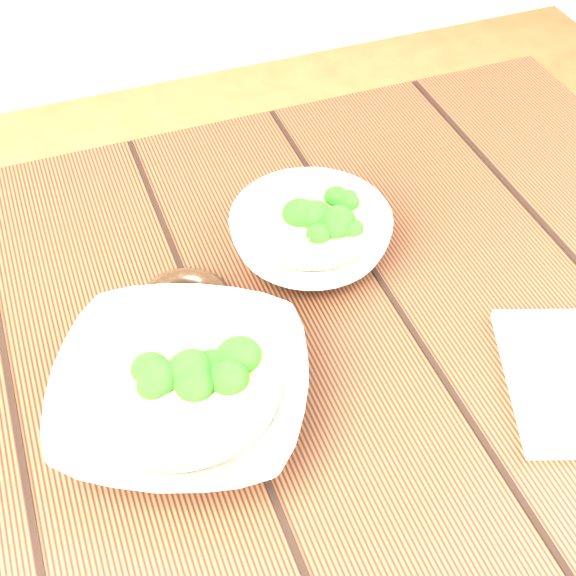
{
  "coord_description": "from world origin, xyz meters",
  "views": [
    {
      "loc": [
        -0.13,
        -0.5,
        1.38
      ],
      "look_at": [
        0.06,
        0.02,
        0.8
      ],
      "focal_mm": 50.0,
      "sensor_mm": 36.0,
      "label": 1
    }
  ],
  "objects_px": {
    "table": "(242,423)",
    "soup_bowl_back": "(310,234)",
    "trivet": "(185,304)",
    "soup_bowl_front": "(181,392)"
  },
  "relations": [
    {
      "from": "table",
      "to": "soup_bowl_back",
      "type": "xyz_separation_m",
      "value": [
        0.12,
        0.11,
        0.15
      ]
    },
    {
      "from": "trivet",
      "to": "table",
      "type": "bearing_deg",
      "value": -66.6
    },
    {
      "from": "table",
      "to": "trivet",
      "type": "relative_size",
      "value": 12.05
    },
    {
      "from": "soup_bowl_back",
      "to": "trivet",
      "type": "xyz_separation_m",
      "value": [
        -0.16,
        -0.04,
        -0.02
      ]
    },
    {
      "from": "soup_bowl_back",
      "to": "trivet",
      "type": "bearing_deg",
      "value": -167.09
    },
    {
      "from": "soup_bowl_front",
      "to": "trivet",
      "type": "distance_m",
      "value": 0.13
    },
    {
      "from": "table",
      "to": "soup_bowl_back",
      "type": "distance_m",
      "value": 0.22
    },
    {
      "from": "trivet",
      "to": "soup_bowl_front",
      "type": "bearing_deg",
      "value": -106.27
    },
    {
      "from": "soup_bowl_front",
      "to": "trivet",
      "type": "relative_size",
      "value": 3.09
    },
    {
      "from": "soup_bowl_front",
      "to": "soup_bowl_back",
      "type": "relative_size",
      "value": 1.35
    }
  ]
}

